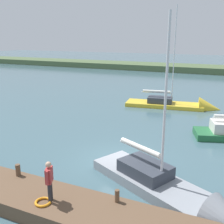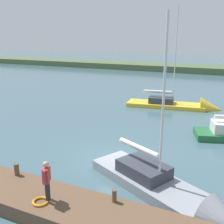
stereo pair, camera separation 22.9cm
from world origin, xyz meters
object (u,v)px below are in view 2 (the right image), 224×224
Objects in this scene: mooring_post_far at (17,169)px; person_on_dock at (47,178)px; life_ring_buoy at (40,201)px; sailboat_outer_mooring at (174,197)px; sailboat_far_left at (184,107)px; mooring_post_near at (114,196)px.

mooring_post_far is 0.33× the size of person_on_dock.
life_ring_buoy is 0.39× the size of person_on_dock.
sailboat_outer_mooring reaches higher than life_ring_buoy.
person_on_dock is (1.68, 19.53, 1.53)m from sailboat_far_left.
mooring_post_far is at bearing -27.85° from life_ring_buoy.
life_ring_buoy is (2.62, 1.30, -0.21)m from mooring_post_near.
sailboat_far_left is 19.67m from person_on_dock.
mooring_post_near is at bearing -96.36° from sailboat_far_left.
mooring_post_near is 0.05× the size of sailboat_far_left.
mooring_post_near is 2.88m from sailboat_outer_mooring.
life_ring_buoy is (-2.46, 1.30, -0.23)m from mooring_post_far.
mooring_post_far is 7.37m from sailboat_outer_mooring.
life_ring_buoy is at bearing -151.33° from person_on_dock.
sailboat_outer_mooring is (-1.97, -1.99, -0.69)m from mooring_post_near.
mooring_post_far is at bearing -111.89° from sailboat_far_left.
person_on_dock reaches higher than mooring_post_near.
sailboat_outer_mooring is (-7.06, -1.99, -0.71)m from mooring_post_far.
person_on_dock is at bearing -103.60° from sailboat_far_left.
mooring_post_far is 2.94m from person_on_dock.
mooring_post_far is 19.00m from sailboat_far_left.
mooring_post_near is 18.51m from sailboat_far_left.
sailboat_far_left is at bearing -87.68° from mooring_post_near.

